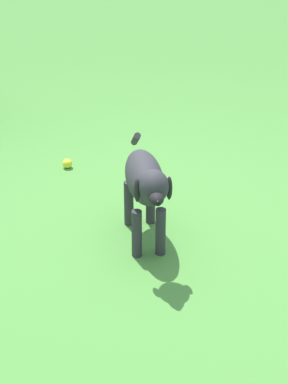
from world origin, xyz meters
TOP-DOWN VIEW (x-y plane):
  - ground at (0.00, 0.00)m, footprint 14.00×14.00m
  - dog at (-0.14, -0.07)m, footprint 0.74×0.45m
  - tennis_ball_1 at (0.54, 0.74)m, footprint 0.07×0.07m

SIDE VIEW (x-z plane):
  - ground at x=0.00m, z-range 0.00..0.00m
  - tennis_ball_1 at x=0.54m, z-range 0.00..0.07m
  - dog at x=-0.14m, z-range 0.09..0.65m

